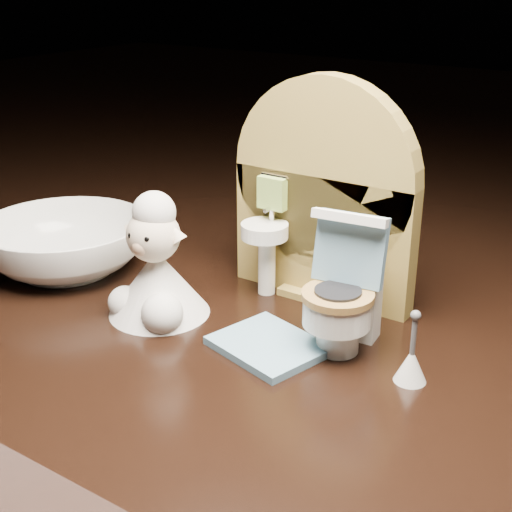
% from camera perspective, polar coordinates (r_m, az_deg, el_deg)
% --- Properties ---
extents(backdrop_panel, '(0.13, 0.05, 0.15)m').
position_cam_1_polar(backdrop_panel, '(0.47, 5.30, 4.14)').
color(backdrop_panel, olive).
rests_on(backdrop_panel, ground).
extents(toy_toilet, '(0.04, 0.06, 0.08)m').
position_cam_1_polar(toy_toilet, '(0.42, 7.07, -3.41)').
color(toy_toilet, white).
rests_on(toy_toilet, ground).
extents(bath_mat, '(0.07, 0.07, 0.00)m').
position_cam_1_polar(bath_mat, '(0.43, 1.03, -7.18)').
color(bath_mat, '#6792AC').
rests_on(bath_mat, ground).
extents(toilet_brush, '(0.02, 0.02, 0.04)m').
position_cam_1_polar(toilet_brush, '(0.40, 12.31, -8.35)').
color(toilet_brush, white).
rests_on(toilet_brush, ground).
extents(plush_lamb, '(0.07, 0.07, 0.09)m').
position_cam_1_polar(plush_lamb, '(0.46, -8.01, -1.35)').
color(plush_lamb, silver).
rests_on(plush_lamb, ground).
extents(ceramic_bowl, '(0.12, 0.12, 0.04)m').
position_cam_1_polar(ceramic_bowl, '(0.55, -15.02, 0.81)').
color(ceramic_bowl, white).
rests_on(ceramic_bowl, ground).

